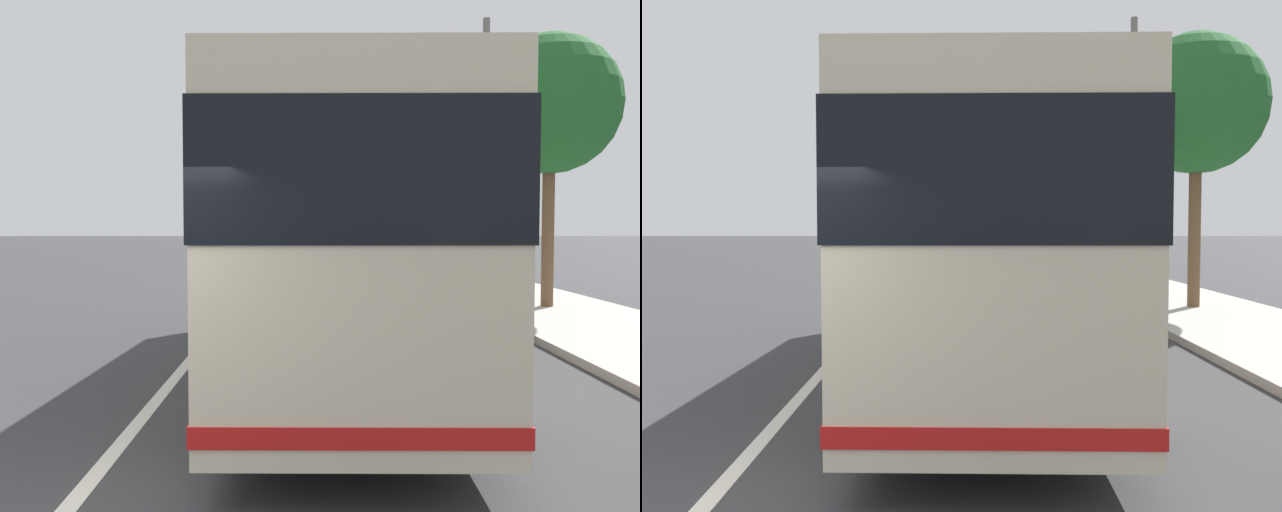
% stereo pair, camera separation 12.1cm
% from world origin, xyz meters
% --- Properties ---
extents(sidewalk_curb, '(110.00, 3.60, 0.14)m').
position_xyz_m(sidewalk_curb, '(10.00, -7.61, 0.07)').
color(sidewalk_curb, '#B2ADA3').
rests_on(sidewalk_curb, ground).
extents(lane_divider_line, '(110.00, 0.16, 0.01)m').
position_xyz_m(lane_divider_line, '(10.00, 0.00, 0.00)').
color(lane_divider_line, silver).
rests_on(lane_divider_line, ground).
extents(coach_bus, '(10.66, 2.81, 3.41)m').
position_xyz_m(coach_bus, '(5.66, -2.32, 1.96)').
color(coach_bus, beige).
rests_on(coach_bus, ground).
extents(car_behind_bus, '(4.43, 2.07, 1.42)m').
position_xyz_m(car_behind_bus, '(41.72, -2.50, 0.68)').
color(car_behind_bus, silver).
rests_on(car_behind_bus, ground).
extents(car_side_street, '(4.55, 2.07, 1.55)m').
position_xyz_m(car_side_street, '(28.10, -2.78, 0.74)').
color(car_side_street, gray).
rests_on(car_side_street, ground).
extents(car_ahead_same_lane, '(4.52, 1.99, 1.52)m').
position_xyz_m(car_ahead_same_lane, '(34.94, -2.01, 0.71)').
color(car_ahead_same_lane, navy).
rests_on(car_ahead_same_lane, ground).
extents(car_oncoming, '(4.29, 2.10, 1.44)m').
position_xyz_m(car_oncoming, '(36.05, 2.47, 0.69)').
color(car_oncoming, '#2D7238').
rests_on(car_oncoming, ground).
extents(roadside_tree_mid_block, '(3.27, 3.27, 6.55)m').
position_xyz_m(roadside_tree_mid_block, '(11.88, -7.55, 4.88)').
color(roadside_tree_mid_block, brown).
rests_on(roadside_tree_mid_block, ground).
extents(utility_pole, '(0.23, 0.23, 8.96)m').
position_xyz_m(utility_pole, '(18.98, -7.91, 4.48)').
color(utility_pole, slate).
rests_on(utility_pole, ground).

